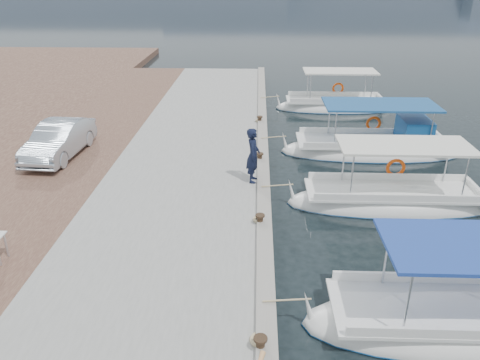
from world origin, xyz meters
name	(u,v)px	position (x,y,z in m)	size (l,w,h in m)	color
ground	(273,268)	(0.00, 0.00, 0.00)	(400.00, 400.00, 0.00)	black
concrete_quay	(188,182)	(-3.00, 5.00, 0.25)	(6.00, 40.00, 0.50)	gray
quay_curb	(263,175)	(-0.22, 5.00, 0.56)	(0.44, 40.00, 0.12)	gray
cobblestone_strip	(54,179)	(-8.00, 5.00, 0.25)	(4.00, 40.00, 0.50)	brown
fishing_caique_b	(461,325)	(4.14, -2.18, 0.12)	(7.11, 2.33, 2.83)	white
fishing_caique_c	(391,202)	(4.13, 3.83, 0.12)	(7.09, 2.11, 2.83)	white
fishing_caique_d	(373,149)	(4.61, 8.81, 0.19)	(7.82, 2.49, 2.83)	white
fishing_caique_e	(334,107)	(3.94, 15.80, 0.13)	(6.70, 2.09, 2.83)	white
mooring_bollards	(260,219)	(-0.35, 1.50, 0.69)	(0.28, 20.28, 0.33)	black
fisherman	(253,155)	(-0.60, 4.61, 1.48)	(0.71, 0.47, 1.95)	black
parked_car	(59,140)	(-8.34, 6.74, 1.19)	(1.46, 4.18, 1.38)	#AEBAC6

